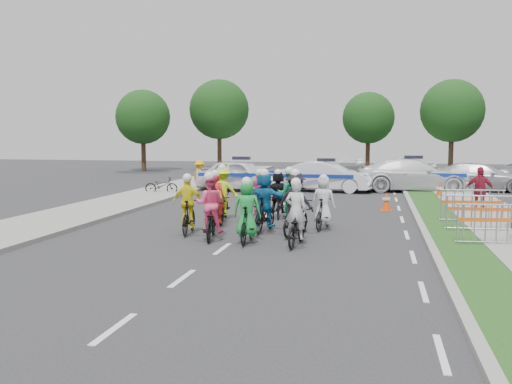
% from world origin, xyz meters
% --- Properties ---
extents(ground, '(90.00, 90.00, 0.00)m').
position_xyz_m(ground, '(0.00, 0.00, 0.00)').
color(ground, '#28282B').
rests_on(ground, ground).
extents(curb_right, '(0.20, 60.00, 0.12)m').
position_xyz_m(curb_right, '(5.10, 5.00, 0.06)').
color(curb_right, gray).
rests_on(curb_right, ground).
extents(grass_strip, '(1.20, 60.00, 0.11)m').
position_xyz_m(grass_strip, '(5.80, 5.00, 0.06)').
color(grass_strip, '#144015').
rests_on(grass_strip, ground).
extents(sidewalk_right, '(2.40, 60.00, 0.13)m').
position_xyz_m(sidewalk_right, '(7.60, 5.00, 0.07)').
color(sidewalk_right, gray).
rests_on(sidewalk_right, ground).
extents(sidewalk_left, '(3.00, 60.00, 0.13)m').
position_xyz_m(sidewalk_left, '(-6.50, 5.00, 0.07)').
color(sidewalk_left, gray).
rests_on(sidewalk_left, ground).
extents(rider_0, '(0.73, 1.76, 1.76)m').
position_xyz_m(rider_0, '(1.73, 0.83, 0.58)').
color(rider_0, black).
rests_on(rider_0, ground).
extents(rider_1, '(0.75, 1.68, 1.75)m').
position_xyz_m(rider_1, '(0.43, 0.91, 0.69)').
color(rider_1, black).
rests_on(rider_1, ground).
extents(rider_2, '(0.96, 1.91, 1.86)m').
position_xyz_m(rider_2, '(-0.68, 1.24, 0.69)').
color(rider_2, black).
rests_on(rider_2, ground).
extents(rider_3, '(0.92, 1.71, 1.75)m').
position_xyz_m(rider_3, '(-1.52, 1.90, 0.68)').
color(rider_3, black).
rests_on(rider_3, ground).
extents(rider_4, '(1.15, 1.95, 1.90)m').
position_xyz_m(rider_4, '(1.51, 2.31, 0.73)').
color(rider_4, black).
rests_on(rider_4, ground).
extents(rider_5, '(1.53, 1.82, 1.86)m').
position_xyz_m(rider_5, '(0.54, 2.71, 0.78)').
color(rider_5, black).
rests_on(rider_5, ground).
extents(rider_6, '(0.69, 1.78, 1.80)m').
position_xyz_m(rider_6, '(-1.01, 2.96, 0.60)').
color(rider_6, black).
rests_on(rider_6, ground).
extents(rider_7, '(0.77, 1.64, 1.67)m').
position_xyz_m(rider_7, '(2.19, 3.50, 0.66)').
color(rider_7, black).
rests_on(rider_7, ground).
extents(rider_8, '(0.85, 1.87, 1.84)m').
position_xyz_m(rider_8, '(1.04, 4.26, 0.68)').
color(rider_8, black).
rests_on(rider_8, ground).
extents(rider_9, '(0.91, 1.70, 1.75)m').
position_xyz_m(rider_9, '(0.02, 4.55, 0.68)').
color(rider_9, black).
rests_on(rider_9, ground).
extents(rider_10, '(1.12, 1.92, 1.88)m').
position_xyz_m(rider_10, '(-1.25, 4.64, 0.73)').
color(rider_10, black).
rests_on(rider_10, ground).
extents(rider_11, '(1.38, 1.65, 1.68)m').
position_xyz_m(rider_11, '(0.45, 5.58, 0.72)').
color(rider_11, black).
rests_on(rider_11, ground).
extents(police_car_0, '(4.88, 2.60, 1.58)m').
position_xyz_m(police_car_0, '(-2.98, 14.56, 0.79)').
color(police_car_0, white).
rests_on(police_car_0, ground).
extents(police_car_1, '(4.74, 2.14, 1.51)m').
position_xyz_m(police_car_1, '(1.27, 15.00, 0.76)').
color(police_car_1, white).
rests_on(police_car_1, ground).
extents(police_car_2, '(5.80, 2.62, 1.65)m').
position_xyz_m(police_car_2, '(5.52, 15.91, 0.82)').
color(police_car_2, white).
rests_on(police_car_2, ground).
extents(civilian_sedan, '(5.07, 2.61, 1.41)m').
position_xyz_m(civilian_sedan, '(8.90, 17.00, 0.70)').
color(civilian_sedan, '#B6B6BB').
rests_on(civilian_sedan, ground).
extents(spectator_2, '(1.07, 0.67, 1.70)m').
position_xyz_m(spectator_2, '(7.36, 8.07, 0.85)').
color(spectator_2, maroon).
rests_on(spectator_2, ground).
extents(marshal_hiviz, '(1.13, 1.05, 1.53)m').
position_xyz_m(marshal_hiviz, '(-5.18, 14.50, 0.77)').
color(marshal_hiviz, '#E8A20C').
rests_on(marshal_hiviz, ground).
extents(barrier_0, '(2.04, 0.69, 1.12)m').
position_xyz_m(barrier_0, '(6.70, 1.54, 0.56)').
color(barrier_0, '#A5A8AD').
rests_on(barrier_0, ground).
extents(barrier_1, '(2.02, 0.56, 1.12)m').
position_xyz_m(barrier_1, '(6.70, 3.66, 0.56)').
color(barrier_1, '#A5A8AD').
rests_on(barrier_1, ground).
extents(barrier_2, '(2.04, 0.69, 1.12)m').
position_xyz_m(barrier_2, '(6.70, 5.39, 0.56)').
color(barrier_2, '#A5A8AD').
rests_on(barrier_2, ground).
extents(cone_0, '(0.40, 0.40, 0.70)m').
position_xyz_m(cone_0, '(4.11, 8.17, 0.34)').
color(cone_0, '#F24C0C').
rests_on(cone_0, ground).
extents(cone_1, '(0.40, 0.40, 0.70)m').
position_xyz_m(cone_1, '(6.50, 12.93, 0.34)').
color(cone_1, '#F24C0C').
rests_on(cone_1, ground).
extents(parked_bike, '(1.64, 0.74, 0.83)m').
position_xyz_m(parked_bike, '(-6.36, 12.15, 0.42)').
color(parked_bike, black).
rests_on(parked_bike, ground).
extents(tree_0, '(4.20, 4.20, 6.30)m').
position_xyz_m(tree_0, '(-14.00, 28.00, 4.19)').
color(tree_0, '#382619').
rests_on(tree_0, ground).
extents(tree_1, '(4.55, 4.55, 6.82)m').
position_xyz_m(tree_1, '(9.00, 30.00, 4.54)').
color(tree_1, '#382619').
rests_on(tree_1, ground).
extents(tree_3, '(4.90, 4.90, 7.35)m').
position_xyz_m(tree_3, '(-9.00, 32.00, 4.89)').
color(tree_3, '#382619').
rests_on(tree_3, ground).
extents(tree_4, '(4.20, 4.20, 6.30)m').
position_xyz_m(tree_4, '(3.00, 34.00, 4.19)').
color(tree_4, '#382619').
rests_on(tree_4, ground).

